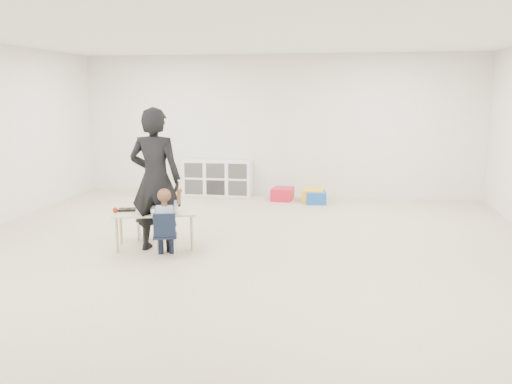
% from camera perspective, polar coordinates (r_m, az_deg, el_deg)
% --- Properties ---
extents(room, '(9.00, 9.02, 2.80)m').
position_cam_1_polar(room, '(6.47, -2.61, 4.72)').
color(room, beige).
rests_on(room, ground).
extents(table, '(1.19, 0.82, 0.49)m').
position_cam_1_polar(table, '(7.36, -10.52, -3.85)').
color(table, beige).
rests_on(table, ground).
extents(chair_near, '(0.35, 0.34, 0.59)m').
position_cam_1_polar(chair_near, '(6.86, -9.53, -4.46)').
color(chair_near, black).
rests_on(chair_near, ground).
extents(chair_far, '(0.35, 0.34, 0.59)m').
position_cam_1_polar(chair_far, '(7.83, -11.41, -2.68)').
color(chair_far, black).
rests_on(chair_far, ground).
extents(child, '(0.49, 0.49, 0.93)m').
position_cam_1_polar(child, '(6.82, -9.57, -3.08)').
color(child, '#AAC1E6').
rests_on(child, chair_near).
extents(lunch_tray_near, '(0.26, 0.22, 0.03)m').
position_cam_1_polar(lunch_tray_near, '(7.33, -9.61, -1.80)').
color(lunch_tray_near, black).
rests_on(lunch_tray_near, table).
extents(lunch_tray_far, '(0.26, 0.22, 0.03)m').
position_cam_1_polar(lunch_tray_far, '(7.41, -13.40, -1.81)').
color(lunch_tray_far, black).
rests_on(lunch_tray_far, table).
extents(milk_carton, '(0.09, 0.09, 0.10)m').
position_cam_1_polar(milk_carton, '(7.15, -10.74, -1.86)').
color(milk_carton, white).
rests_on(milk_carton, table).
extents(bread_roll, '(0.09, 0.09, 0.07)m').
position_cam_1_polar(bread_roll, '(7.21, -8.67, -1.83)').
color(bread_roll, tan).
rests_on(bread_roll, table).
extents(apple_near, '(0.07, 0.07, 0.07)m').
position_cam_1_polar(apple_near, '(7.33, -11.29, -1.69)').
color(apple_near, maroon).
rests_on(apple_near, table).
extents(apple_far, '(0.07, 0.07, 0.07)m').
position_cam_1_polar(apple_far, '(7.32, -14.59, -1.85)').
color(apple_far, maroon).
rests_on(apple_far, table).
extents(cubby_shelf, '(1.40, 0.40, 0.70)m').
position_cam_1_polar(cubby_shelf, '(11.01, -4.05, 1.51)').
color(cubby_shelf, white).
rests_on(cubby_shelf, ground).
extents(adult, '(0.69, 0.47, 1.87)m').
position_cam_1_polar(adult, '(7.10, -10.54, 1.26)').
color(adult, black).
rests_on(adult, ground).
extents(bin_red, '(0.42, 0.52, 0.24)m').
position_cam_1_polar(bin_red, '(10.48, 2.80, -0.21)').
color(bin_red, red).
rests_on(bin_red, ground).
extents(bin_yellow, '(0.40, 0.51, 0.24)m').
position_cam_1_polar(bin_yellow, '(10.36, 6.04, -0.36)').
color(bin_yellow, yellow).
rests_on(bin_yellow, ground).
extents(bin_blue, '(0.41, 0.50, 0.23)m').
position_cam_1_polar(bin_blue, '(10.24, 6.31, -0.54)').
color(bin_blue, '#164DA7').
rests_on(bin_blue, ground).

